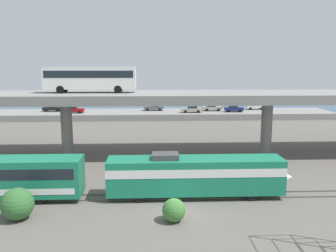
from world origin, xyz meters
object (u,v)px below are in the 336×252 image
object	(u,v)px
parked_car_0	(192,109)
parked_car_5	(234,108)
parked_car_3	(53,108)
parked_car_4	(255,106)
train_locomotive	(204,174)
transit_bus_on_overpass	(90,77)
parked_car_2	(154,107)
parked_car_1	(212,108)
parked_car_6	(73,110)

from	to	relation	value
parked_car_0	parked_car_5	bearing A→B (deg)	-175.53
parked_car_3	parked_car_4	distance (m)	48.28
train_locomotive	parked_car_3	distance (m)	59.22
parked_car_4	transit_bus_on_overpass	bearing A→B (deg)	-131.71
train_locomotive	parked_car_0	bearing A→B (deg)	85.07
train_locomotive	parked_car_4	distance (m)	57.26
train_locomotive	parked_car_2	world-z (taller)	train_locomotive
parked_car_0	parked_car_1	xyz separation A→B (m)	(5.14, 2.80, -0.00)
parked_car_2	parked_car_6	xyz separation A→B (m)	(-18.17, -3.74, -0.00)
parked_car_0	parked_car_6	xyz separation A→B (m)	(-26.78, 0.33, 0.00)
parked_car_1	parked_car_3	distance (m)	37.40
parked_car_4	train_locomotive	bearing A→B (deg)	-110.66
transit_bus_on_overpass	parked_car_2	bearing A→B (deg)	76.80
transit_bus_on_overpass	parked_car_0	distance (m)	37.48
transit_bus_on_overpass	parked_car_5	bearing A→B (deg)	50.77
parked_car_4	parked_car_0	bearing A→B (deg)	-163.01
parked_car_0	parked_car_4	bearing A→B (deg)	-163.01
parked_car_0	parked_car_4	world-z (taller)	same
parked_car_5	parked_car_0	bearing A→B (deg)	-175.53
parked_car_6	parked_car_5	bearing A→B (deg)	0.69
parked_car_0	transit_bus_on_overpass	bearing A→B (deg)	62.05
parked_car_1	parked_car_6	world-z (taller)	same
parked_car_0	parked_car_2	bearing A→B (deg)	-25.31
parked_car_0	parked_car_6	distance (m)	26.78
parked_car_1	parked_car_6	distance (m)	32.01
transit_bus_on_overpass	parked_car_5	world-z (taller)	transit_bus_on_overpass
train_locomotive	transit_bus_on_overpass	distance (m)	22.50
transit_bus_on_overpass	parked_car_4	xyz separation A→B (m)	(33.12, 37.16, -8.37)
train_locomotive	parked_car_2	distance (m)	52.94
parked_car_1	parked_car_2	distance (m)	13.80
parked_car_1	transit_bus_on_overpass	bearing A→B (deg)	-122.40
transit_bus_on_overpass	parked_car_3	size ratio (longest dim) A/B	2.77
parked_car_2	transit_bus_on_overpass	bearing A→B (deg)	76.80
parked_car_4	parked_car_5	world-z (taller)	same
train_locomotive	parked_car_5	world-z (taller)	train_locomotive
parked_car_4	parked_car_2	bearing A→B (deg)	-178.09
parked_car_3	parked_car_0	bearing A→B (deg)	173.88
parked_car_4	parked_car_6	size ratio (longest dim) A/B	0.92
transit_bus_on_overpass	parked_car_2	world-z (taller)	transit_bus_on_overpass
parked_car_1	parked_car_2	world-z (taller)	same
train_locomotive	transit_bus_on_overpass	bearing A→B (deg)	128.20
parked_car_1	parked_car_5	size ratio (longest dim) A/B	1.06
parked_car_3	parked_car_4	xyz separation A→B (m)	(48.26, 1.43, 0.00)
train_locomotive	parked_car_6	world-z (taller)	train_locomotive
parked_car_0	parked_car_5	world-z (taller)	same
parked_car_1	parked_car_4	xyz separation A→B (m)	(10.86, 2.09, -0.00)
parked_car_0	parked_car_1	bearing A→B (deg)	-151.40
train_locomotive	parked_car_6	distance (m)	53.97
parked_car_1	train_locomotive	bearing A→B (deg)	-100.28
parked_car_0	parked_car_3	bearing A→B (deg)	-6.12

